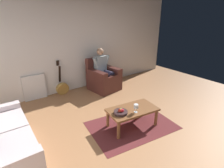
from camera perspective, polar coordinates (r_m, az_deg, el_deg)
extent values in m
plane|color=#A9734A|center=(3.68, 11.71, -13.63)|extent=(7.35, 7.35, 0.00)
cube|color=silver|center=(5.26, -9.69, 12.65)|extent=(6.53, 0.06, 2.61)
cube|color=maroon|center=(3.69, 6.34, -13.07)|extent=(1.80, 1.33, 0.01)
cube|color=#4A241F|center=(5.22, -2.51, 0.30)|extent=(0.84, 0.86, 0.40)
cube|color=#4A241F|center=(5.10, -2.11, 2.74)|extent=(0.47, 0.70, 0.10)
cube|color=#4A241F|center=(5.30, -0.28, 4.30)|extent=(0.28, 0.79, 0.24)
cube|color=#4A241F|center=(4.95, -5.03, 2.93)|extent=(0.28, 0.79, 0.24)
cube|color=#4A241F|center=(5.31, -4.92, 5.90)|extent=(0.75, 0.22, 0.53)
cube|color=#93A4A9|center=(5.17, -3.75, 6.35)|extent=(0.37, 0.23, 0.48)
sphere|color=#A87A5B|center=(5.08, -3.86, 10.36)|extent=(0.20, 0.20, 0.20)
cylinder|color=#37344C|center=(5.14, -1.32, 3.66)|extent=(0.19, 0.44, 0.13)
cylinder|color=#37344C|center=(5.08, 0.32, 0.31)|extent=(0.13, 0.13, 0.50)
cylinder|color=#93A4A9|center=(5.23, -1.71, 7.78)|extent=(0.21, 0.12, 0.29)
cylinder|color=#37344C|center=(5.02, -2.99, 3.18)|extent=(0.19, 0.44, 0.13)
cylinder|color=#37344C|center=(4.96, -1.32, -0.27)|extent=(0.13, 0.13, 0.50)
cylinder|color=#93A4A9|center=(4.98, -5.21, 6.97)|extent=(0.21, 0.12, 0.29)
cube|color=silver|center=(2.77, -31.65, -17.81)|extent=(0.79, 0.64, 0.11)
cube|color=brown|center=(3.50, 6.58, -8.22)|extent=(1.02, 0.65, 0.04)
cylinder|color=brown|center=(3.70, 13.96, -10.46)|extent=(0.06, 0.06, 0.34)
cylinder|color=brown|center=(3.26, 2.14, -14.64)|extent=(0.06, 0.06, 0.34)
cylinder|color=brown|center=(3.97, 9.90, -7.74)|extent=(0.06, 0.06, 0.34)
cylinder|color=brown|center=(3.56, -1.37, -11.10)|extent=(0.06, 0.06, 0.34)
cylinder|color=#AE833B|center=(5.09, -15.61, -1.46)|extent=(0.34, 0.18, 0.36)
cylinder|color=black|center=(5.04, -15.42, -1.44)|extent=(0.10, 0.03, 0.09)
cube|color=black|center=(5.04, -16.46, 3.09)|extent=(0.05, 0.14, 0.47)
cube|color=black|center=(5.02, -17.10, 6.44)|extent=(0.07, 0.06, 0.14)
cube|color=white|center=(4.99, -23.63, -1.03)|extent=(0.56, 0.06, 0.66)
cylinder|color=silver|center=(3.39, 7.62, -8.91)|extent=(0.07, 0.07, 0.01)
cylinder|color=silver|center=(3.37, 7.65, -8.30)|extent=(0.01, 0.01, 0.08)
cylinder|color=silver|center=(3.33, 7.72, -7.12)|extent=(0.08, 0.08, 0.08)
cylinder|color=#590C19|center=(3.34, 7.70, -7.46)|extent=(0.07, 0.07, 0.03)
cylinder|color=#332122|center=(3.31, 2.80, -9.08)|extent=(0.26, 0.26, 0.05)
sphere|color=#B02519|center=(3.28, 2.58, -8.52)|extent=(0.07, 0.07, 0.07)
sphere|color=red|center=(3.28, 3.25, -8.49)|extent=(0.07, 0.07, 0.07)
sphere|color=#7EA532|center=(3.30, 2.83, -8.33)|extent=(0.07, 0.07, 0.07)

